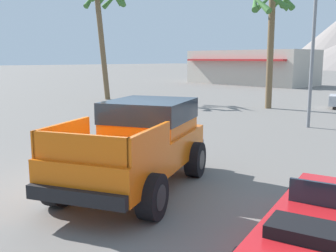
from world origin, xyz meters
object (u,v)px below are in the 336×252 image
(red_convertible_car, at_px, (335,239))
(palm_tree_tall, at_px, (270,19))
(palm_tree_short, at_px, (104,13))
(orange_pickup_truck, at_px, (140,139))

(red_convertible_car, height_order, palm_tree_tall, palm_tree_tall)
(palm_tree_tall, distance_m, palm_tree_short, 11.21)
(orange_pickup_truck, bearing_deg, palm_tree_short, 120.89)
(red_convertible_car, distance_m, palm_tree_short, 23.98)
(palm_tree_short, bearing_deg, orange_pickup_truck, -32.11)
(red_convertible_car, bearing_deg, palm_tree_tall, 109.66)
(orange_pickup_truck, xyz_separation_m, red_convertible_car, (4.57, -0.34, -0.63))
(red_convertible_car, distance_m, palm_tree_tall, 18.28)
(orange_pickup_truck, relative_size, palm_tree_tall, 0.76)
(red_convertible_car, bearing_deg, orange_pickup_truck, 159.69)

